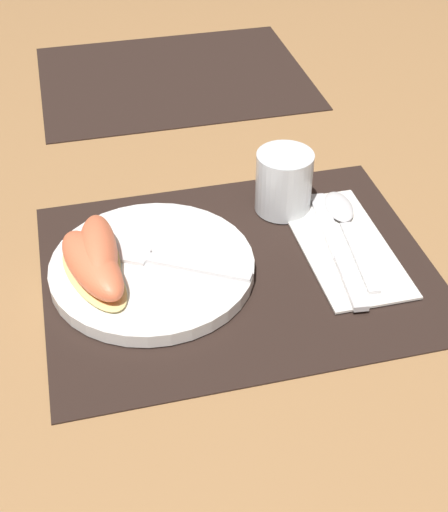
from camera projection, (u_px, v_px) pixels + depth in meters
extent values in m
plane|color=#A37547|center=(238.00, 269.00, 0.82)|extent=(3.00, 3.00, 0.00)
cube|color=black|center=(238.00, 268.00, 0.82)|extent=(0.44, 0.34, 0.00)
cube|color=black|center=(174.00, 77.00, 1.20)|extent=(0.44, 0.34, 0.00)
cylinder|color=white|center=(152.00, 268.00, 0.80)|extent=(0.23, 0.23, 0.02)
cylinder|color=silver|center=(284.00, 182.00, 0.88)|extent=(0.07, 0.07, 0.08)
cylinder|color=orange|center=(283.00, 198.00, 0.90)|extent=(0.06, 0.06, 0.03)
cube|color=white|center=(344.00, 246.00, 0.84)|extent=(0.10, 0.21, 0.00)
cube|color=silver|center=(351.00, 283.00, 0.79)|extent=(0.03, 0.09, 0.01)
cube|color=silver|center=(328.00, 225.00, 0.87)|extent=(0.03, 0.13, 0.01)
cube|color=silver|center=(359.00, 256.00, 0.82)|extent=(0.03, 0.13, 0.01)
ellipsoid|color=silver|center=(339.00, 207.00, 0.89)|extent=(0.04, 0.07, 0.01)
cube|color=silver|center=(199.00, 268.00, 0.79)|extent=(0.11, 0.07, 0.00)
cube|color=silver|center=(117.00, 252.00, 0.81)|extent=(0.08, 0.06, 0.00)
ellipsoid|color=#F4DB84|center=(100.00, 264.00, 0.79)|extent=(0.05, 0.13, 0.01)
ellipsoid|color=#F2754C|center=(98.00, 251.00, 0.78)|extent=(0.05, 0.12, 0.04)
ellipsoid|color=#F4DB84|center=(94.00, 278.00, 0.77)|extent=(0.09, 0.14, 0.01)
ellipsoid|color=#F2754C|center=(93.00, 267.00, 0.76)|extent=(0.08, 0.13, 0.04)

